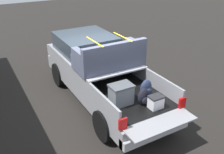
# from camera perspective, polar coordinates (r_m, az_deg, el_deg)

# --- Properties ---
(ground_plane) EXTENTS (40.00, 40.00, 0.00)m
(ground_plane) POSITION_cam_1_polar(r_m,az_deg,el_deg) (8.48, -2.02, -5.11)
(ground_plane) COLOR black
(pickup_truck) EXTENTS (6.05, 2.06, 2.23)m
(pickup_truck) POSITION_cam_1_polar(r_m,az_deg,el_deg) (8.31, -3.31, 1.85)
(pickup_truck) COLOR gray
(pickup_truck) RESTS_ON ground_plane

